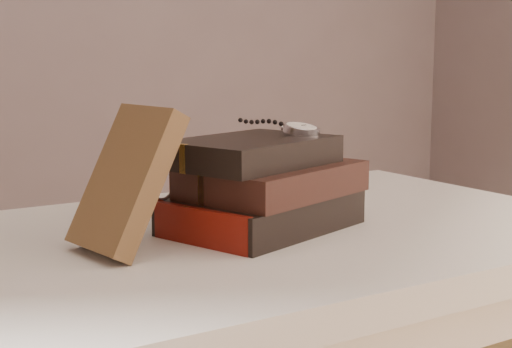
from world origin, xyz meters
TOP-DOWN VIEW (x-y plane):
  - table at (0.00, 0.35)m, footprint 1.00×0.60m
  - book_stack at (0.03, 0.34)m, footprint 0.29×0.24m
  - journal at (-0.17, 0.33)m, footprint 0.12×0.13m
  - pocket_watch at (0.09, 0.35)m, footprint 0.06×0.16m
  - eyeglasses at (-0.08, 0.39)m, footprint 0.13×0.14m

SIDE VIEW (x-z plane):
  - table at x=0.00m, z-range 0.28..1.03m
  - book_stack at x=0.03m, z-range 0.75..0.87m
  - eyeglasses at x=-0.08m, z-range 0.79..0.84m
  - journal at x=-0.17m, z-range 0.75..0.92m
  - pocket_watch at x=0.09m, z-range 0.87..0.89m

